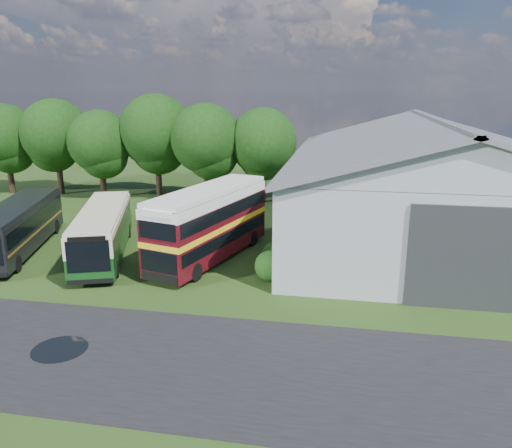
% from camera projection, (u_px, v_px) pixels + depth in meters
% --- Properties ---
extents(ground, '(120.00, 120.00, 0.00)m').
position_uv_depth(ground, '(127.00, 319.00, 22.51)').
color(ground, '#213912').
rests_on(ground, ground).
extents(asphalt_road, '(60.00, 8.00, 0.02)m').
position_uv_depth(asphalt_road, '(167.00, 361.00, 19.13)').
color(asphalt_road, black).
rests_on(asphalt_road, ground).
extents(puddle, '(2.20, 2.20, 0.01)m').
position_uv_depth(puddle, '(60.00, 350.00, 19.93)').
color(puddle, black).
rests_on(puddle, ground).
extents(storage_shed, '(18.80, 24.80, 8.15)m').
position_uv_depth(storage_shed, '(430.00, 178.00, 33.91)').
color(storage_shed, gray).
rests_on(storage_shed, ground).
extents(tree_far_left, '(6.12, 6.12, 8.64)m').
position_uv_depth(tree_far_left, '(5.00, 136.00, 47.82)').
color(tree_far_left, black).
rests_on(tree_far_left, ground).
extents(tree_left_a, '(6.46, 6.46, 9.12)m').
position_uv_depth(tree_left_a, '(56.00, 133.00, 47.33)').
color(tree_left_a, black).
rests_on(tree_left_a, ground).
extents(tree_left_b, '(5.78, 5.78, 8.16)m').
position_uv_depth(tree_left_b, '(100.00, 142.00, 45.67)').
color(tree_left_b, black).
rests_on(tree_left_b, ground).
extents(tree_mid, '(6.80, 6.80, 9.60)m').
position_uv_depth(tree_mid, '(156.00, 131.00, 45.77)').
color(tree_mid, black).
rests_on(tree_mid, ground).
extents(tree_right_a, '(6.26, 6.26, 8.83)m').
position_uv_depth(tree_right_a, '(206.00, 139.00, 44.08)').
color(tree_right_a, black).
rests_on(tree_right_a, ground).
extents(tree_right_b, '(5.98, 5.98, 8.45)m').
position_uv_depth(tree_right_b, '(263.00, 142.00, 44.02)').
color(tree_right_b, black).
rests_on(tree_right_b, ground).
extents(shrub_front, '(1.70, 1.70, 1.70)m').
position_uv_depth(shrub_front, '(270.00, 279.00, 27.21)').
color(shrub_front, '#194714').
rests_on(shrub_front, ground).
extents(shrub_mid, '(1.60, 1.60, 1.60)m').
position_uv_depth(shrub_mid, '(275.00, 267.00, 29.10)').
color(shrub_mid, '#194714').
rests_on(shrub_mid, ground).
extents(bus_green_single, '(5.97, 11.04, 2.99)m').
position_uv_depth(bus_green_single, '(103.00, 231.00, 30.54)').
color(bus_green_single, black).
rests_on(bus_green_single, ground).
extents(bus_maroon_double, '(5.24, 10.56, 4.40)m').
position_uv_depth(bus_maroon_double, '(210.00, 224.00, 29.87)').
color(bus_maroon_double, black).
rests_on(bus_maroon_double, ground).
extents(bus_dark_single, '(5.61, 11.34, 3.05)m').
position_uv_depth(bus_dark_single, '(18.00, 227.00, 31.43)').
color(bus_dark_single, black).
rests_on(bus_dark_single, ground).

